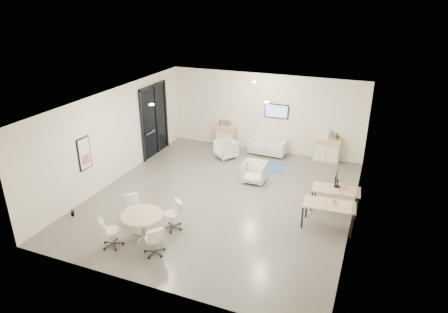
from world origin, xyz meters
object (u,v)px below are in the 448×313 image
sideboard_left (226,136)px  sideboard_right (327,150)px  armchair_right (254,171)px  desk_rear (336,191)px  armchair_left (226,148)px  loveseat (268,147)px  desk_front (329,206)px  round_table (142,218)px

sideboard_left → sideboard_right: 4.23m
armchair_right → desk_rear: (2.87, -0.95, 0.25)m
armchair_left → loveseat: bearing=69.0°
loveseat → sideboard_right: bearing=5.2°
sideboard_right → desk_front: 4.79m
sideboard_left → armchair_left: (0.44, -1.11, -0.08)m
sideboard_right → desk_front: bearing=-80.9°
loveseat → round_table: bearing=-99.4°
desk_front → armchair_right: bearing=140.4°
armchair_left → round_table: size_ratio=0.68×
sideboard_right → armchair_right: bearing=-126.9°
sideboard_right → loveseat: size_ratio=0.66×
armchair_right → round_table: (-1.75, -4.34, 0.20)m
loveseat → armchair_left: 1.76m
desk_front → armchair_left: bearing=136.9°
armchair_left → desk_front: size_ratio=0.52×
sideboard_left → loveseat: 1.91m
sideboard_left → round_table: (0.42, -7.10, 0.14)m
sideboard_left → armchair_right: 3.51m
armchair_left → desk_rear: 5.29m
sideboard_left → sideboard_right: sideboard_right is taller
sideboard_right → round_table: size_ratio=0.87×
armchair_left → armchair_right: armchair_right is taller
sideboard_left → armchair_right: size_ratio=1.16×
desk_front → round_table: bearing=-157.1°
loveseat → armchair_left: armchair_left is taller
armchair_left → desk_front: bearing=-3.6°
sideboard_right → desk_rear: (0.81, -3.69, 0.16)m
desk_front → round_table: (-4.56, -2.36, -0.06)m
sideboard_left → loveseat: size_ratio=0.62×
desk_rear → round_table: (-4.62, -3.39, -0.05)m
sideboard_left → round_table: size_ratio=0.83×
desk_front → desk_rear: bearing=82.4°
loveseat → desk_rear: (3.14, -3.58, 0.35)m
desk_rear → desk_front: size_ratio=0.98×
round_table → sideboard_right: bearing=61.7°
sideboard_left → desk_rear: size_ratio=0.65×
loveseat → round_table: round_table is taller
sideboard_left → sideboard_right: (4.23, -0.02, 0.02)m
sideboard_right → armchair_left: (-3.79, -1.09, -0.11)m
armchair_right → desk_front: armchair_right is taller
armchair_right → round_table: size_ratio=0.71×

